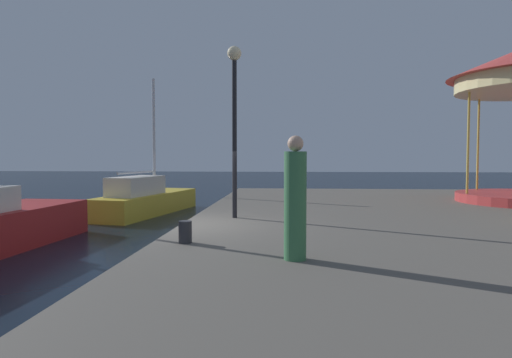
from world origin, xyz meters
The scene contains 5 objects.
ground_plane centered at (0.00, 0.00, 0.00)m, with size 120.00×120.00×0.00m, color black.
sailboat_yellow centered at (-3.37, 7.66, 0.61)m, with size 2.75×6.47×5.66m.
lamp_post_mid_promenade centered at (1.11, 1.18, 3.77)m, with size 0.36×0.36×4.35m.
bollard_north centered at (0.62, -2.19, 1.00)m, with size 0.24×0.24×0.40m, color #2D2D33.
person_by_the_water centered at (2.59, -3.36, 1.68)m, with size 0.34×0.34×1.88m.
Camera 1 is at (2.49, -10.03, 2.36)m, focal length 31.03 mm.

